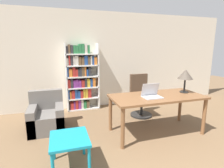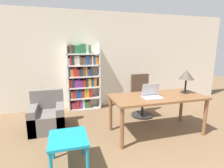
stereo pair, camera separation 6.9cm
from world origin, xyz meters
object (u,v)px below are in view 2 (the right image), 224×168
(side_table_blue, at_px, (68,142))
(desk, at_px, (157,100))
(laptop, at_px, (152,95))
(bookshelf, at_px, (82,77))
(office_chair, at_px, (141,98))
(armchair, at_px, (48,117))
(table_lamp, at_px, (186,75))

(side_table_blue, bearing_deg, desk, 18.48)
(desk, height_order, laptop, laptop)
(side_table_blue, bearing_deg, bookshelf, 78.60)
(office_chair, height_order, armchair, office_chair)
(table_lamp, relative_size, bookshelf, 0.27)
(office_chair, xyz_separation_m, side_table_blue, (-1.88, -1.56, -0.05))
(table_lamp, height_order, office_chair, table_lamp)
(desk, relative_size, office_chair, 1.75)
(table_lamp, xyz_separation_m, office_chair, (-0.56, 0.91, -0.70))
(side_table_blue, bearing_deg, laptop, 18.24)
(office_chair, bearing_deg, table_lamp, -58.59)
(table_lamp, xyz_separation_m, armchair, (-2.81, 0.75, -0.89))
(desk, height_order, armchair, armchair)
(table_lamp, height_order, bookshelf, bookshelf)
(laptop, distance_m, table_lamp, 0.92)
(office_chair, bearing_deg, armchair, -175.88)
(laptop, height_order, bookshelf, bookshelf)
(desk, relative_size, table_lamp, 3.79)
(office_chair, relative_size, armchair, 1.30)
(side_table_blue, height_order, bookshelf, bookshelf)
(laptop, xyz_separation_m, bookshelf, (-1.09, 1.91, 0.07))
(desk, xyz_separation_m, side_table_blue, (-1.75, -0.59, -0.29))
(desk, relative_size, laptop, 5.21)
(laptop, bearing_deg, side_table_blue, -161.76)
(laptop, bearing_deg, office_chair, 74.18)
(desk, relative_size, bookshelf, 1.01)
(laptop, distance_m, armchair, 2.22)
(office_chair, bearing_deg, bookshelf, 147.75)
(desk, height_order, office_chair, office_chair)
(table_lamp, distance_m, office_chair, 1.28)
(desk, bearing_deg, laptop, -159.24)
(desk, distance_m, bookshelf, 2.25)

